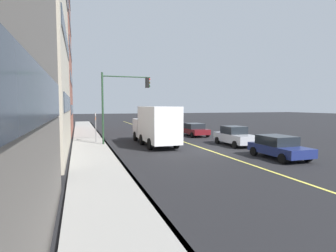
{
  "coord_description": "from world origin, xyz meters",
  "views": [
    {
      "loc": [
        -18.18,
        9.36,
        3.38
      ],
      "look_at": [
        -1.86,
        3.88,
        2.08
      ],
      "focal_mm": 28.71,
      "sensor_mm": 36.0,
      "label": 1
    }
  ],
  "objects_px": {
    "truck_white": "(156,125)",
    "traffic_light_mast": "(121,96)",
    "car_navy": "(279,147)",
    "car_maroon": "(194,129)",
    "street_sign_post": "(96,125)",
    "car_silver": "(234,136)"
  },
  "relations": [
    {
      "from": "car_navy",
      "to": "street_sign_post",
      "type": "height_order",
      "value": "street_sign_post"
    },
    {
      "from": "truck_white",
      "to": "street_sign_post",
      "type": "relative_size",
      "value": 2.87
    },
    {
      "from": "car_navy",
      "to": "traffic_light_mast",
      "type": "distance_m",
      "value": 13.08
    },
    {
      "from": "traffic_light_mast",
      "to": "street_sign_post",
      "type": "distance_m",
      "value": 3.62
    },
    {
      "from": "traffic_light_mast",
      "to": "car_silver",
      "type": "bearing_deg",
      "value": -109.88
    },
    {
      "from": "car_navy",
      "to": "truck_white",
      "type": "height_order",
      "value": "truck_white"
    },
    {
      "from": "car_silver",
      "to": "car_navy",
      "type": "distance_m",
      "value": 5.83
    },
    {
      "from": "car_silver",
      "to": "truck_white",
      "type": "relative_size",
      "value": 0.53
    },
    {
      "from": "car_navy",
      "to": "car_maroon",
      "type": "bearing_deg",
      "value": -0.52
    },
    {
      "from": "street_sign_post",
      "to": "car_navy",
      "type": "bearing_deg",
      "value": -134.85
    },
    {
      "from": "truck_white",
      "to": "traffic_light_mast",
      "type": "height_order",
      "value": "traffic_light_mast"
    },
    {
      "from": "car_navy",
      "to": "car_maroon",
      "type": "height_order",
      "value": "car_navy"
    },
    {
      "from": "car_maroon",
      "to": "traffic_light_mast",
      "type": "distance_m",
      "value": 10.42
    },
    {
      "from": "car_navy",
      "to": "street_sign_post",
      "type": "bearing_deg",
      "value": 45.15
    },
    {
      "from": "traffic_light_mast",
      "to": "street_sign_post",
      "type": "relative_size",
      "value": 2.19
    },
    {
      "from": "car_silver",
      "to": "traffic_light_mast",
      "type": "bearing_deg",
      "value": 70.12
    },
    {
      "from": "car_navy",
      "to": "traffic_light_mast",
      "type": "bearing_deg",
      "value": 43.66
    },
    {
      "from": "truck_white",
      "to": "car_navy",
      "type": "bearing_deg",
      "value": -143.58
    },
    {
      "from": "car_maroon",
      "to": "traffic_light_mast",
      "type": "bearing_deg",
      "value": 116.02
    },
    {
      "from": "car_maroon",
      "to": "street_sign_post",
      "type": "distance_m",
      "value": 11.24
    },
    {
      "from": "car_maroon",
      "to": "truck_white",
      "type": "xyz_separation_m",
      "value": [
        -5.38,
        6.07,
        0.99
      ]
    },
    {
      "from": "car_silver",
      "to": "car_maroon",
      "type": "xyz_separation_m",
      "value": [
        7.62,
        0.31,
        -0.06
      ]
    }
  ]
}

